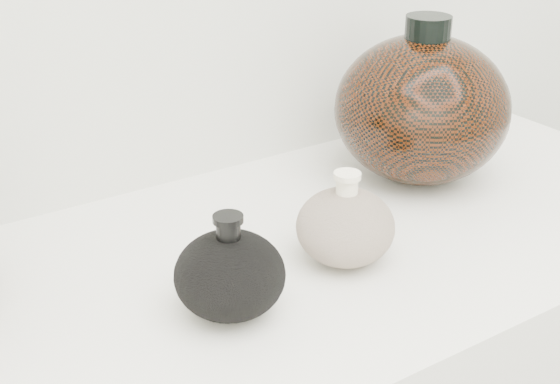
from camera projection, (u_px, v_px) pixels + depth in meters
black_gourd_vase at (230, 274)px, 0.78m from camera, size 0.11×0.11×0.11m
cream_gourd_vase at (345, 226)px, 0.87m from camera, size 0.11×0.11×0.11m
right_round_pot at (422, 108)px, 1.06m from camera, size 0.28×0.28×0.23m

